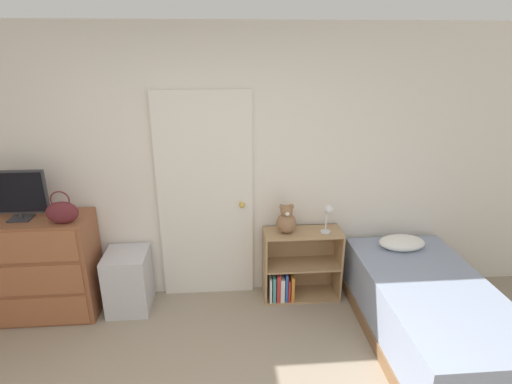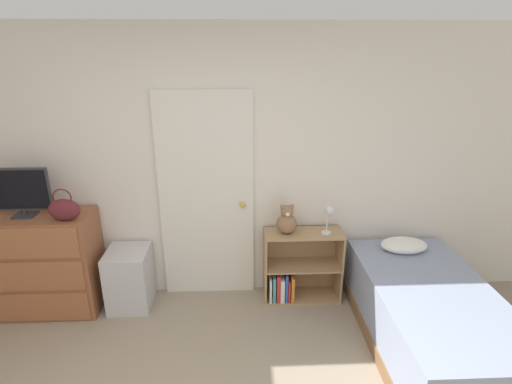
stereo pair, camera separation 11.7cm
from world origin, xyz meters
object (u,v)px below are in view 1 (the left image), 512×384
Objects in this scene: handbag at (62,212)px; bookshelf at (295,270)px; desk_lamp at (328,213)px; bed at (430,314)px; dresser at (39,267)px; tv at (16,194)px; teddy_bear at (286,220)px; storage_bin at (129,281)px.

bookshelf is at bearing 6.01° from handbag.
bed is at bearing -44.88° from desk_lamp.
desk_lamp reaches higher than bed.
dresser reaches higher than bed.
teddy_bear is at bearing 2.18° from tv.
desk_lamp is at bearing 135.12° from bed.
bookshelf is 2.66× the size of desk_lamp.
desk_lamp is (2.63, 0.04, 0.42)m from dresser.
handbag reaches higher than teddy_bear.
dresser is at bearing -177.93° from bookshelf.
bookshelf is 0.55m from teddy_bear.
bed is (3.39, -0.66, -0.91)m from tv.
bookshelf is at bearing 4.35° from teddy_bear.
desk_lamp is at bearing 0.50° from storage_bin.
tv is at bearing 169.01° from bed.
teddy_bear is 0.39m from desk_lamp.
tv is at bearing 163.62° from handbag.
dresser is 3.54× the size of desk_lamp.
bookshelf reaches higher than bed.
bed is (2.99, -0.54, -0.78)m from handbag.
dresser is 0.71m from tv.
tv reaches higher than bookshelf.
dresser is at bearing -178.03° from teddy_bear.
storage_bin is 2.66m from bed.
teddy_bear is (1.48, 0.06, 0.54)m from storage_bin.
bookshelf is 2.59× the size of teddy_bear.
teddy_bear is (2.30, 0.09, -0.36)m from tv.
handbag is at bearing -175.90° from desk_lamp.
dresser is 1.33× the size of bookshelf.
storage_bin is 2.02× the size of teddy_bear.
bookshelf is at bearing 2.27° from tv.
dresser is 0.68m from handbag.
storage_bin is at bearing 164.99° from bed.
tv is 0.28× the size of bed.
tv is at bearing -169.46° from dresser.
handbag is at bearing -20.44° from dresser.
tv is at bearing -178.98° from desk_lamp.
bookshelf is (2.34, 0.08, -0.19)m from dresser.
bookshelf is at bearing 2.07° from dresser.
storage_bin is at bearing 2.19° from tv.
dresser is 3.43× the size of handbag.
bed is at bearing -37.22° from bookshelf.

